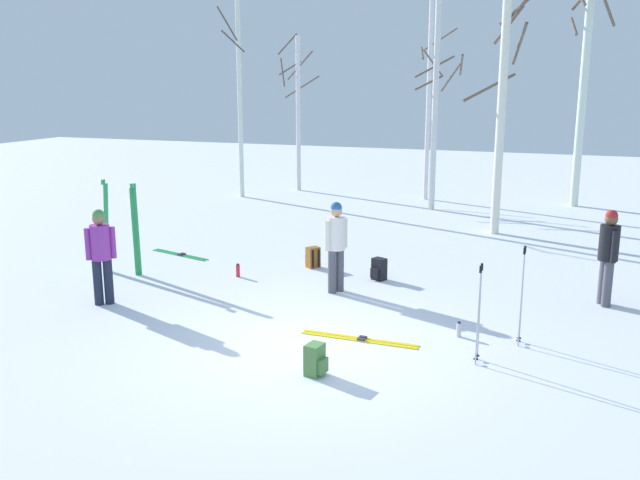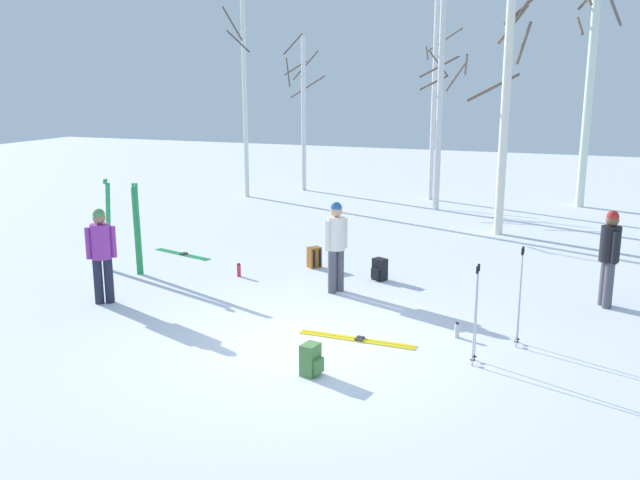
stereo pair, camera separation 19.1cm
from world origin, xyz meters
name	(u,v)px [view 2 (the right image)]	position (x,y,z in m)	size (l,w,h in m)	color
ground_plane	(305,346)	(0.00, 0.00, 0.00)	(60.00, 60.00, 0.00)	white
person_0	(609,252)	(4.22, 3.66, 0.98)	(0.34, 0.49, 1.72)	#4C4C56
person_1	(101,250)	(-4.13, 0.65, 0.98)	(0.43, 0.36, 1.72)	#1E2338
person_2	(336,241)	(-0.49, 2.76, 0.98)	(0.34, 0.46, 1.72)	#4C4C56
ski_pair_planted_0	(108,225)	(-5.44, 2.54, 0.95)	(0.02, 0.27, 1.92)	green
ski_pair_planted_1	(137,230)	(-4.66, 2.44, 0.94)	(0.13, 0.11, 1.89)	green
ski_pair_lying_0	(182,254)	(-4.73, 4.18, 0.01)	(1.66, 0.63, 0.05)	green
ski_pair_lying_1	(357,339)	(0.65, 0.54, 0.01)	(1.86, 0.21, 0.05)	yellow
ski_poles_0	(520,294)	(2.96, 1.21, 0.81)	(0.07, 0.22, 1.51)	#B2B2BC
ski_poles_1	(476,312)	(2.46, 0.28, 0.76)	(0.07, 0.23, 1.43)	#B2B2BC
backpack_0	(380,270)	(0.05, 3.81, 0.21)	(0.32, 0.34, 0.44)	black
backpack_1	(314,257)	(-1.52, 4.24, 0.21)	(0.34, 0.34, 0.44)	#99591E
backpack_2	(311,360)	(0.47, -0.91, 0.21)	(0.32, 0.29, 0.44)	#4C7F3F
water_bottle_0	(457,330)	(2.06, 1.20, 0.12)	(0.08, 0.08, 0.24)	silver
water_bottle_1	(239,270)	(-2.68, 3.03, 0.13)	(0.08, 0.08, 0.27)	red
birch_tree_0	(244,76)	(-7.00, 11.90, 4.01)	(1.06, 0.70, 7.84)	silver
birch_tree_1	(303,109)	(-5.77, 13.95, 2.89)	(1.31, 1.50, 5.48)	silver
birch_tree_2	(434,84)	(-1.05, 13.60, 3.75)	(1.42, 1.26, 7.37)	silver
birch_tree_3	(440,101)	(-0.48, 11.83, 3.26)	(1.61, 1.44, 6.30)	silver
birch_tree_4	(505,112)	(1.73, 9.04, 3.11)	(1.61, 1.23, 5.98)	silver
birch_tree_5	(590,74)	(3.61, 13.93, 4.06)	(1.37, 1.26, 7.73)	silver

